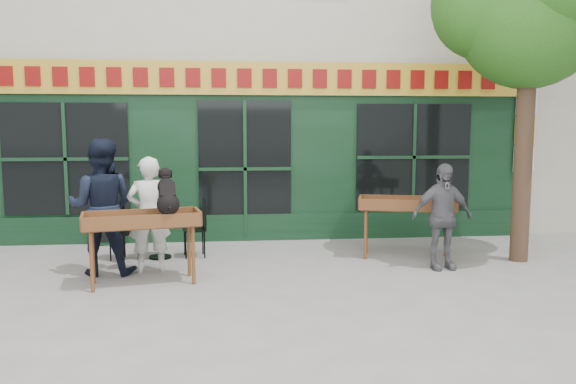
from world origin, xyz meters
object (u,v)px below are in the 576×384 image
(woman, at_px, (149,215))
(book_cart_right, at_px, (407,208))
(man_right, at_px, (442,216))
(man_left, at_px, (101,207))
(dog, at_px, (167,190))
(bistro_table, at_px, (160,225))
(book_cart_center, at_px, (142,224))

(woman, distance_m, book_cart_right, 4.06)
(book_cart_right, distance_m, man_right, 0.81)
(book_cart_right, xyz_separation_m, man_right, (0.30, -0.75, -0.03))
(man_right, distance_m, man_left, 5.00)
(dog, bearing_deg, man_left, 135.58)
(man_right, bearing_deg, man_left, 172.89)
(bistro_table, bearing_deg, dog, -78.63)
(book_cart_center, relative_size, man_left, 0.81)
(man_right, relative_size, bistro_table, 2.09)
(book_cart_center, xyz_separation_m, man_right, (4.33, 0.39, -0.03))
(book_cart_center, distance_m, dog, 0.59)
(woman, height_order, book_cart_right, woman)
(woman, distance_m, man_left, 0.68)
(man_right, bearing_deg, bistro_table, 160.79)
(woman, bearing_deg, bistro_table, -104.23)
(book_cart_center, xyz_separation_m, bistro_table, (0.04, 1.50, -0.28))
(woman, height_order, bistro_table, woman)
(book_cart_center, height_order, bistro_table, book_cart_center)
(bistro_table, bearing_deg, woman, -92.57)
(man_left, bearing_deg, man_right, 179.25)
(book_cart_right, bearing_deg, woman, -157.74)
(book_cart_right, bearing_deg, bistro_table, -169.85)
(book_cart_right, bearing_deg, man_left, -158.12)
(dog, xyz_separation_m, man_right, (3.98, 0.44, -0.50))
(book_cart_center, bearing_deg, woman, 78.33)
(dog, bearing_deg, man_right, -5.32)
(dog, bearing_deg, book_cart_center, 160.20)
(book_cart_right, xyz_separation_m, bistro_table, (-3.99, 0.36, -0.28))
(dog, xyz_separation_m, bistro_table, (-0.31, 1.55, -0.75))
(bistro_table, bearing_deg, book_cart_center, -91.46)
(book_cart_center, height_order, woman, woman)
(dog, distance_m, man_left, 1.24)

